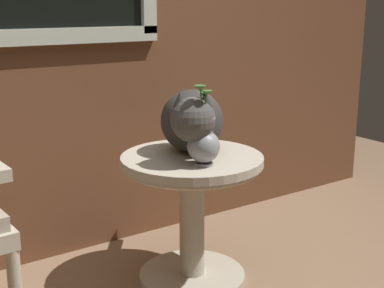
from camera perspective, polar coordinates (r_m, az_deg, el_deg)
wicker_side_table at (r=2.31m, az=0.00°, el=-5.44°), size 0.59×0.59×0.56m
cat at (r=2.25m, az=0.02°, el=2.45°), size 0.40×0.54×0.29m
pewter_vase_with_ivy at (r=2.10m, az=1.22°, el=0.32°), size 0.13×0.13×0.32m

